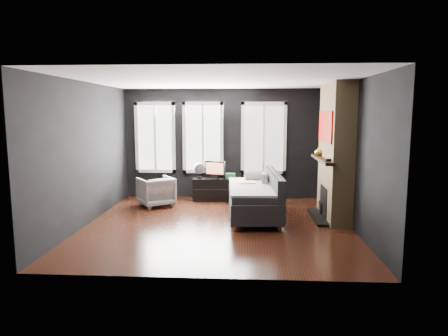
# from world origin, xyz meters

# --- Properties ---
(floor) EXTENTS (5.00, 5.00, 0.00)m
(floor) POSITION_xyz_m (0.00, 0.00, 0.00)
(floor) COLOR black
(floor) RESTS_ON ground
(ceiling) EXTENTS (5.00, 5.00, 0.00)m
(ceiling) POSITION_xyz_m (0.00, 0.00, 2.70)
(ceiling) COLOR white
(ceiling) RESTS_ON ground
(wall_back) EXTENTS (5.00, 0.02, 2.70)m
(wall_back) POSITION_xyz_m (0.00, 2.50, 1.35)
(wall_back) COLOR black
(wall_back) RESTS_ON ground
(wall_left) EXTENTS (0.02, 5.00, 2.70)m
(wall_left) POSITION_xyz_m (-2.50, 0.00, 1.35)
(wall_left) COLOR black
(wall_left) RESTS_ON ground
(wall_right) EXTENTS (0.02, 5.00, 2.70)m
(wall_right) POSITION_xyz_m (2.50, 0.00, 1.35)
(wall_right) COLOR black
(wall_right) RESTS_ON ground
(windows) EXTENTS (4.00, 0.16, 1.76)m
(windows) POSITION_xyz_m (-0.45, 2.46, 2.38)
(windows) COLOR white
(windows) RESTS_ON wall_back
(fireplace) EXTENTS (0.70, 1.62, 2.70)m
(fireplace) POSITION_xyz_m (2.30, 0.60, 1.35)
(fireplace) COLOR #93724C
(fireplace) RESTS_ON floor
(sofa) EXTENTS (1.22, 2.24, 0.94)m
(sofa) POSITION_xyz_m (0.69, 0.60, 0.47)
(sofa) COLOR black
(sofa) RESTS_ON floor
(stripe_pillow) EXTENTS (0.10, 0.35, 0.35)m
(stripe_pillow) POSITION_xyz_m (0.91, 0.97, 0.67)
(stripe_pillow) COLOR gray
(stripe_pillow) RESTS_ON sofa
(armchair) EXTENTS (0.97, 0.95, 0.73)m
(armchair) POSITION_xyz_m (-1.53, 1.46, 0.37)
(armchair) COLOR silver
(armchair) RESTS_ON floor
(media_console) EXTENTS (1.60, 0.58, 0.54)m
(media_console) POSITION_xyz_m (0.03, 2.19, 0.27)
(media_console) COLOR black
(media_console) RESTS_ON floor
(monitor) EXTENTS (0.53, 0.25, 0.46)m
(monitor) POSITION_xyz_m (-0.23, 2.20, 0.77)
(monitor) COLOR black
(monitor) RESTS_ON media_console
(desk_fan) EXTENTS (0.33, 0.33, 0.37)m
(desk_fan) POSITION_xyz_m (-0.60, 2.14, 0.73)
(desk_fan) COLOR gray
(desk_fan) RESTS_ON media_console
(mug) EXTENTS (0.12, 0.10, 0.11)m
(mug) POSITION_xyz_m (0.52, 2.20, 0.60)
(mug) COLOR orange
(mug) RESTS_ON media_console
(book) EXTENTS (0.18, 0.04, 0.24)m
(book) POSITION_xyz_m (0.63, 2.24, 0.66)
(book) COLOR tan
(book) RESTS_ON media_console
(storage_box) EXTENTS (0.23, 0.15, 0.12)m
(storage_box) POSITION_xyz_m (0.15, 2.15, 0.60)
(storage_box) COLOR #296F36
(storage_box) RESTS_ON media_console
(mantel_vase) EXTENTS (0.21, 0.22, 0.18)m
(mantel_vase) POSITION_xyz_m (2.05, 1.05, 1.32)
(mantel_vase) COLOR orange
(mantel_vase) RESTS_ON fireplace
(mantel_clock) EXTENTS (0.17, 0.17, 0.04)m
(mantel_clock) POSITION_xyz_m (2.05, 0.05, 1.25)
(mantel_clock) COLOR black
(mantel_clock) RESTS_ON fireplace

